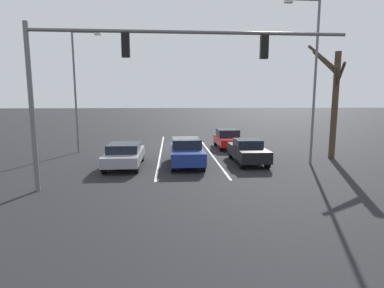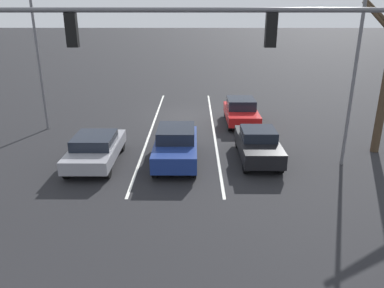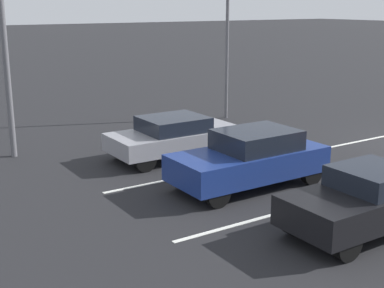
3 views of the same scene
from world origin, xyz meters
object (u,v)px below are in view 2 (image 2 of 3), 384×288
at_px(car_red_leftlane_second, 241,111).
at_px(street_lamp_left_shoulder, 354,40).
at_px(car_navy_midlane_front, 176,145).
at_px(street_lamp_right_shoulder, 40,41).
at_px(traffic_signal_gantry, 81,58).
at_px(car_black_leftlane_front, 258,144).
at_px(car_gray_rightlane_front, 96,148).

bearing_deg(car_red_leftlane_second, street_lamp_left_shoulder, 119.64).
height_order(car_navy_midlane_front, street_lamp_left_shoulder, street_lamp_left_shoulder).
bearing_deg(street_lamp_right_shoulder, street_lamp_left_shoulder, 160.84).
distance_m(car_navy_midlane_front, traffic_signal_gantry, 6.83).
relative_size(car_black_leftlane_front, street_lamp_left_shoulder, 0.45).
bearing_deg(street_lamp_right_shoulder, car_navy_midlane_front, 146.83).
bearing_deg(car_red_leftlane_second, car_gray_rightlane_front, 41.21).
bearing_deg(car_gray_rightlane_front, street_lamp_right_shoulder, -52.60).
relative_size(car_red_leftlane_second, street_lamp_right_shoulder, 0.47).
xyz_separation_m(car_gray_rightlane_front, traffic_signal_gantry, (-1.07, 4.39, 4.47)).
height_order(car_navy_midlane_front, car_red_leftlane_second, car_navy_midlane_front).
relative_size(car_black_leftlane_front, car_navy_midlane_front, 0.97).
height_order(car_black_leftlane_front, car_navy_midlane_front, car_navy_midlane_front).
height_order(traffic_signal_gantry, street_lamp_left_shoulder, street_lamp_left_shoulder).
bearing_deg(car_gray_rightlane_front, car_red_leftlane_second, -138.79).
xyz_separation_m(car_black_leftlane_front, car_red_leftlane_second, (0.10, -5.75, 0.03)).
distance_m(traffic_signal_gantry, street_lamp_right_shoulder, 10.71).
distance_m(car_red_leftlane_second, traffic_signal_gantry, 13.10).
distance_m(car_black_leftlane_front, traffic_signal_gantry, 9.12).
relative_size(street_lamp_right_shoulder, street_lamp_left_shoulder, 0.91).
xyz_separation_m(traffic_signal_gantry, street_lamp_right_shoulder, (4.96, -9.48, -0.25)).
distance_m(car_gray_rightlane_front, car_navy_midlane_front, 3.58).
relative_size(car_gray_rightlane_front, car_black_leftlane_front, 1.03).
xyz_separation_m(car_gray_rightlane_front, street_lamp_right_shoulder, (3.89, -5.09, 4.22)).
distance_m(car_black_leftlane_front, street_lamp_right_shoulder, 12.79).
relative_size(car_navy_midlane_front, street_lamp_right_shoulder, 0.51).
relative_size(car_black_leftlane_front, traffic_signal_gantry, 0.32).
relative_size(car_navy_midlane_front, traffic_signal_gantry, 0.33).
bearing_deg(car_red_leftlane_second, car_black_leftlane_front, 91.03).
xyz_separation_m(car_black_leftlane_front, street_lamp_left_shoulder, (-3.49, 0.57, 4.63)).
relative_size(car_gray_rightlane_front, car_red_leftlane_second, 1.07).
bearing_deg(street_lamp_left_shoulder, car_black_leftlane_front, -9.28).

